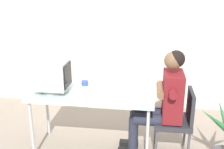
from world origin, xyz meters
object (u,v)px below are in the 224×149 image
Objects in this scene: desk at (92,98)px; person_seated at (163,100)px; keyboard at (82,93)px; desk_mug at (85,84)px; crt_monitor at (52,75)px; office_chair at (178,118)px.

person_seated is (0.83, 0.03, 0.02)m from desk.
desk is at bearing 15.57° from keyboard.
person_seated is at bearing 1.84° from desk.
desk is 0.25m from desk_mug.
crt_monitor is 0.42m from keyboard.
office_chair is 1.20m from desk_mug.
crt_monitor reaches higher than desk_mug.
person_seated is at bearing -9.21° from desk_mug.
desk_mug is (0.35, 0.19, -0.17)m from crt_monitor.
office_chair is 0.29m from person_seated.
desk_mug is (-0.96, 0.16, 0.09)m from person_seated.
office_chair is at bearing 0.00° from person_seated.
desk_mug reaches higher than office_chair.
desk is at bearing 1.36° from crt_monitor.
keyboard is at bearing -176.57° from person_seated.
crt_monitor reaches higher than keyboard.
crt_monitor reaches higher than desk.
person_seated reaches higher than desk_mug.
desk is at bearing -178.16° from person_seated.
person_seated reaches higher than keyboard.
desk is 0.55m from crt_monitor.
desk_mug reaches higher than keyboard.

